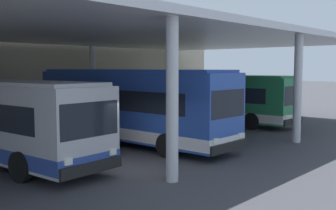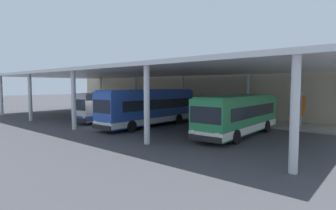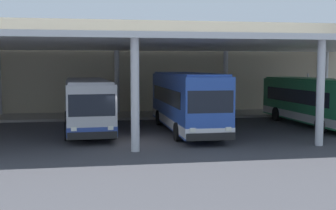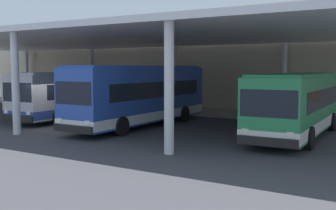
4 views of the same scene
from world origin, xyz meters
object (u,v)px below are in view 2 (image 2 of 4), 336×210
bus_middle_bay (239,115)px  banner_sign (301,108)px  bus_nearest_bay (118,106)px  bus_second_bay (149,107)px  bench_waiting (118,107)px

bus_middle_bay → banner_sign: bearing=65.4°
bus_nearest_bay → bus_second_bay: bearing=-8.6°
bus_second_bay → bench_waiting: (-15.26, 8.39, -1.18)m
bus_second_bay → banner_sign: bearing=32.5°
banner_sign → bus_nearest_bay: bearing=-159.6°
bus_nearest_bay → bus_middle_bay: (14.83, 0.19, 0.00)m
bus_second_bay → bench_waiting: bearing=151.2°
bus_second_bay → banner_sign: (11.82, 7.52, 0.14)m
bus_nearest_bay → bench_waiting: bearing=141.2°
bus_middle_bay → bus_second_bay: bearing=-173.0°
bus_middle_bay → banner_sign: banner_sign is taller
bus_second_bay → banner_sign: 14.00m
bus_nearest_bay → bus_second_bay: size_ratio=0.94×
bus_nearest_bay → bench_waiting: size_ratio=5.92×
bench_waiting → banner_sign: banner_sign is taller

